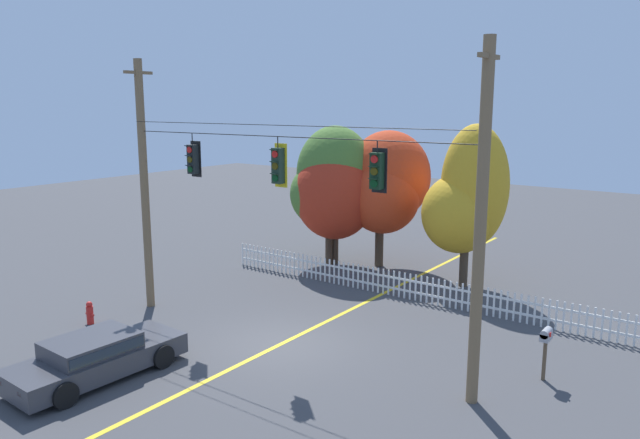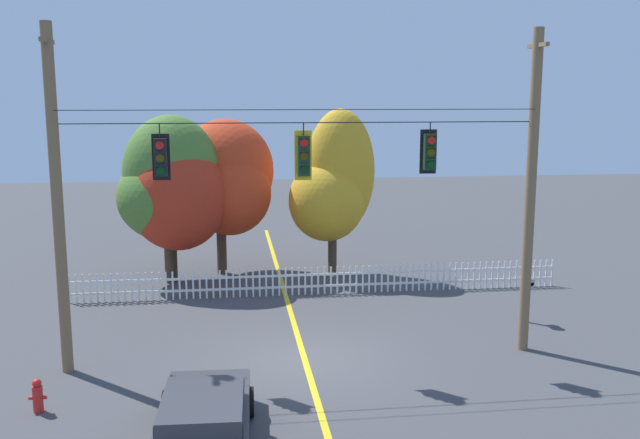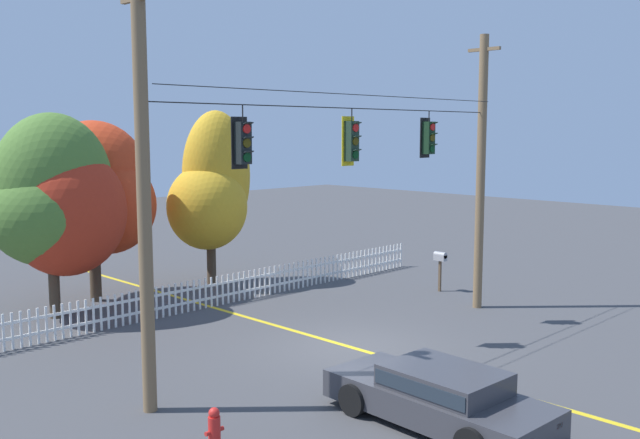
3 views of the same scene
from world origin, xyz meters
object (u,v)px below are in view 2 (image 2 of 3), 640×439
at_px(traffic_signal_northbound_secondary, 161,157).
at_px(fire_hydrant, 38,396).
at_px(autumn_maple_far_west, 334,186).
at_px(traffic_signal_westbound_side, 429,152).
at_px(autumn_oak_far_east, 227,179).
at_px(autumn_maple_mid, 171,185).
at_px(parked_car, 203,422).
at_px(roadside_mailbox, 528,286).
at_px(traffic_signal_eastbound_side, 304,156).
at_px(autumn_maple_near_fence, 175,193).

height_order(traffic_signal_northbound_secondary, fire_hydrant, traffic_signal_northbound_secondary).
relative_size(autumn_maple_far_west, fire_hydrant, 8.32).
height_order(traffic_signal_westbound_side, fire_hydrant, traffic_signal_westbound_side).
height_order(autumn_oak_far_east, autumn_maple_far_west, autumn_maple_far_west).
distance_m(autumn_maple_mid, parked_car, 13.38).
xyz_separation_m(traffic_signal_westbound_side, roadside_mailbox, (3.80, 2.18, -4.25)).
relative_size(fire_hydrant, roadside_mailbox, 0.54).
distance_m(traffic_signal_eastbound_side, traffic_signal_westbound_side, 3.22).
bearing_deg(autumn_maple_near_fence, traffic_signal_eastbound_side, -65.27).
bearing_deg(parked_car, traffic_signal_westbound_side, 38.68).
relative_size(traffic_signal_eastbound_side, autumn_maple_far_west, 0.23).
bearing_deg(traffic_signal_northbound_secondary, autumn_maple_near_fence, 92.15).
bearing_deg(fire_hydrant, autumn_maple_mid, 78.53).
bearing_deg(autumn_maple_mid, autumn_oak_far_east, 27.03).
xyz_separation_m(traffic_signal_eastbound_side, autumn_maple_near_fence, (-3.79, 8.23, -2.01)).
bearing_deg(autumn_maple_mid, autumn_maple_far_west, 2.35).
xyz_separation_m(autumn_maple_mid, parked_car, (1.45, -12.96, -2.98)).
xyz_separation_m(traffic_signal_westbound_side, parked_car, (-5.67, -4.54, -4.78)).
relative_size(traffic_signal_eastbound_side, autumn_oak_far_east, 0.24).
bearing_deg(traffic_signal_eastbound_side, parked_car, -118.38).
bearing_deg(traffic_signal_westbound_side, autumn_maple_mid, 130.22).
height_order(autumn_maple_near_fence, autumn_oak_far_east, autumn_oak_far_east).
height_order(traffic_signal_northbound_secondary, traffic_signal_westbound_side, same).
xyz_separation_m(autumn_maple_mid, autumn_maple_far_west, (5.98, 0.24, -0.15)).
bearing_deg(traffic_signal_westbound_side, fire_hydrant, -165.96).
relative_size(traffic_signal_northbound_secondary, traffic_signal_eastbound_side, 0.96).
bearing_deg(fire_hydrant, traffic_signal_westbound_side, 14.04).
relative_size(autumn_maple_mid, roadside_mailbox, 4.38).
relative_size(traffic_signal_eastbound_side, fire_hydrant, 1.89).
distance_m(autumn_maple_mid, fire_hydrant, 11.43).
bearing_deg(fire_hydrant, roadside_mailbox, 19.00).
distance_m(traffic_signal_northbound_secondary, autumn_maple_mid, 8.61).
bearing_deg(autumn_oak_far_east, traffic_signal_northbound_secondary, -99.52).
bearing_deg(traffic_signal_westbound_side, autumn_oak_far_east, 118.42).
height_order(autumn_maple_far_west, roadside_mailbox, autumn_maple_far_west).
height_order(traffic_signal_eastbound_side, parked_car, traffic_signal_eastbound_side).
xyz_separation_m(autumn_maple_mid, roadside_mailbox, (10.92, -6.24, -2.44)).
relative_size(traffic_signal_eastbound_side, parked_car, 0.31).
bearing_deg(autumn_maple_mid, autumn_maple_near_fence, -59.11).
bearing_deg(traffic_signal_westbound_side, roadside_mailbox, 29.91).
height_order(traffic_signal_westbound_side, roadside_mailbox, traffic_signal_westbound_side).
distance_m(autumn_oak_far_east, roadside_mailbox, 11.76).
relative_size(autumn_maple_near_fence, fire_hydrant, 6.98).
relative_size(autumn_maple_mid, autumn_maple_far_west, 0.97).
relative_size(traffic_signal_westbound_side, autumn_oak_far_east, 0.22).
bearing_deg(traffic_signal_northbound_secondary, autumn_oak_far_east, 80.48).
bearing_deg(autumn_oak_far_east, autumn_maple_mid, -152.97).
height_order(autumn_maple_far_west, fire_hydrant, autumn_maple_far_west).
distance_m(traffic_signal_northbound_secondary, traffic_signal_eastbound_side, 3.48).
distance_m(traffic_signal_eastbound_side, autumn_oak_far_east, 9.78).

